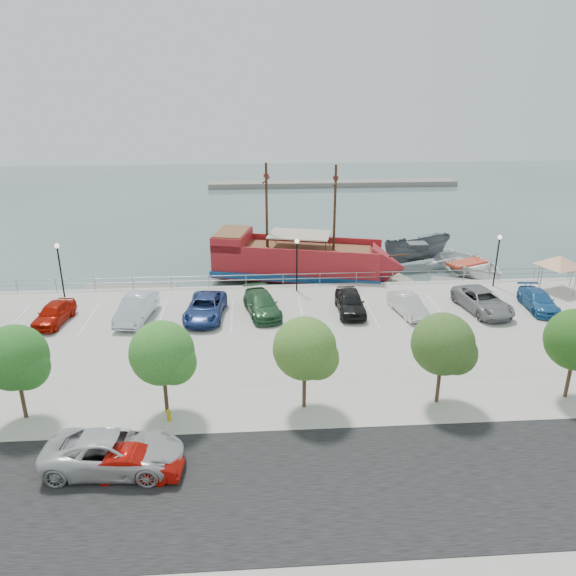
{
  "coord_description": "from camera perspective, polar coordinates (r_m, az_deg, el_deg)",
  "views": [
    {
      "loc": [
        -3.54,
        -34.76,
        16.19
      ],
      "look_at": [
        -1.0,
        2.0,
        2.0
      ],
      "focal_mm": 35.0,
      "sensor_mm": 36.0,
      "label": 1
    }
  ],
  "objects": [
    {
      "name": "ground",
      "position": [
        38.94,
        1.68,
        -5.14
      ],
      "size": [
        160.0,
        160.0,
        0.0
      ],
      "primitive_type": "plane",
      "color": "#3C4C4A"
    },
    {
      "name": "street",
      "position": [
        25.02,
        5.44,
        -19.33
      ],
      "size": [
        100.0,
        8.0,
        0.04
      ],
      "primitive_type": "cube",
      "color": "black",
      "rests_on": "land_slab"
    },
    {
      "name": "sidewalk",
      "position": [
        29.79,
        3.59,
        -11.87
      ],
      "size": [
        100.0,
        4.0,
        0.05
      ],
      "primitive_type": "cube",
      "color": "#B1A898",
      "rests_on": "land_slab"
    },
    {
      "name": "seawall_railing",
      "position": [
        45.49,
        0.75,
        0.92
      ],
      "size": [
        50.0,
        0.06,
        1.0
      ],
      "color": "gray",
      "rests_on": "land_slab"
    },
    {
      "name": "far_shore",
      "position": [
        92.32,
        4.63,
        10.51
      ],
      "size": [
        40.0,
        3.0,
        0.8
      ],
      "primitive_type": "cube",
      "color": "gray",
      "rests_on": "ground"
    },
    {
      "name": "pirate_ship",
      "position": [
        48.87,
        2.37,
        2.66
      ],
      "size": [
        17.2,
        8.41,
        10.65
      ],
      "rotation": [
        0.0,
        0.0,
        -0.25
      ],
      "color": "maroon",
      "rests_on": "ground"
    },
    {
      "name": "patrol_boat",
      "position": [
        54.39,
        12.92,
        3.54
      ],
      "size": [
        7.14,
        3.9,
        2.62
      ],
      "primitive_type": "imported",
      "rotation": [
        0.0,
        0.0,
        1.78
      ],
      "color": "#4D5458",
      "rests_on": "ground"
    },
    {
      "name": "speedboat",
      "position": [
        53.4,
        17.79,
        2.14
      ],
      "size": [
        8.13,
        9.24,
        1.59
      ],
      "primitive_type": "imported",
      "rotation": [
        0.0,
        0.0,
        0.42
      ],
      "color": "white",
      "rests_on": "ground"
    },
    {
      "name": "dock_west",
      "position": [
        48.21,
        -15.9,
        -0.39
      ],
      "size": [
        7.95,
        2.83,
        0.45
      ],
      "primitive_type": "cube",
      "rotation": [
        0.0,
        0.0,
        -0.08
      ],
      "color": "slate",
      "rests_on": "ground"
    },
    {
      "name": "dock_mid",
      "position": [
        48.18,
        8.35,
        0.2
      ],
      "size": [
        7.96,
        4.98,
        0.44
      ],
      "primitive_type": "cube",
      "rotation": [
        0.0,
        0.0,
        0.39
      ],
      "color": "gray",
      "rests_on": "ground"
    },
    {
      "name": "dock_east",
      "position": [
        50.66,
        17.81,
        0.39
      ],
      "size": [
        6.45,
        3.75,
        0.36
      ],
      "primitive_type": "cube",
      "rotation": [
        0.0,
        0.0,
        -0.34
      ],
      "color": "slate",
      "rests_on": "ground"
    },
    {
      "name": "canopy_tent",
      "position": [
        48.72,
        25.95,
        2.97
      ],
      "size": [
        5.15,
        5.15,
        3.25
      ],
      "rotation": [
        0.0,
        0.0,
        -0.42
      ],
      "color": "slate",
      "rests_on": "land_slab"
    },
    {
      "name": "street_van",
      "position": [
        26.41,
        -17.29,
        -15.6
      ],
      "size": [
        6.17,
        3.16,
        1.67
      ],
      "primitive_type": "imported",
      "rotation": [
        0.0,
        0.0,
        1.5
      ],
      "color": "#BBBBBC",
      "rests_on": "street"
    },
    {
      "name": "street_sedan",
      "position": [
        25.79,
        -15.21,
        -16.87
      ],
      "size": [
        4.02,
        1.7,
        1.29
      ],
      "primitive_type": "imported",
      "rotation": [
        0.0,
        0.0,
        1.49
      ],
      "color": "#A40C06",
      "rests_on": "street"
    },
    {
      "name": "fire_hydrant",
      "position": [
        29.03,
        -12.01,
        -12.5
      ],
      "size": [
        0.23,
        0.23,
        0.67
      ],
      "rotation": [
        0.0,
        0.0,
        -0.12
      ],
      "color": "gold",
      "rests_on": "sidewalk"
    },
    {
      "name": "lamp_post_left",
      "position": [
        45.69,
        -22.23,
        2.6
      ],
      "size": [
        0.36,
        0.36,
        4.28
      ],
      "color": "black",
      "rests_on": "land_slab"
    },
    {
      "name": "lamp_post_mid",
      "position": [
        43.48,
        0.91,
        3.32
      ],
      "size": [
        0.36,
        0.36,
        4.28
      ],
      "color": "black",
      "rests_on": "land_slab"
    },
    {
      "name": "lamp_post_right",
      "position": [
        47.54,
        20.54,
        3.51
      ],
      "size": [
        0.36,
        0.36,
        4.28
      ],
      "color": "black",
      "rests_on": "land_slab"
    },
    {
      "name": "tree_b",
      "position": [
        30.06,
        -25.78,
        -6.61
      ],
      "size": [
        3.3,
        3.2,
        5.0
      ],
      "color": "#473321",
      "rests_on": "sidewalk"
    },
    {
      "name": "tree_c",
      "position": [
        28.18,
        -12.39,
        -6.7
      ],
      "size": [
        3.3,
        3.2,
        5.0
      ],
      "color": "#473321",
      "rests_on": "sidewalk"
    },
    {
      "name": "tree_d",
      "position": [
        27.98,
        2.02,
        -6.39
      ],
      "size": [
        3.3,
        3.2,
        5.0
      ],
      "color": "#473321",
      "rests_on": "sidewalk"
    },
    {
      "name": "tree_e",
      "position": [
        29.49,
        15.74,
        -5.72
      ],
      "size": [
        3.3,
        3.2,
        5.0
      ],
      "color": "#473321",
      "rests_on": "sidewalk"
    },
    {
      "name": "parked_car_a",
      "position": [
        41.8,
        -22.7,
        -2.38
      ],
      "size": [
        2.32,
        4.47,
        1.45
      ],
      "primitive_type": "imported",
      "rotation": [
        0.0,
        0.0,
        -0.15
      ],
      "color": "#A31003",
      "rests_on": "land_slab"
    },
    {
      "name": "parked_car_b",
      "position": [
        40.51,
        -15.16,
        -1.99
      ],
      "size": [
        2.51,
        5.27,
        1.67
      ],
      "primitive_type": "imported",
      "rotation": [
        0.0,
        0.0,
        -0.15
      ],
      "color": "silver",
      "rests_on": "land_slab"
    },
    {
      "name": "parked_car_c",
      "position": [
        39.86,
        -8.4,
        -1.96
      ],
      "size": [
        3.04,
        5.64,
        1.5
      ],
      "primitive_type": "imported",
      "rotation": [
        0.0,
        0.0,
        -0.1
      ],
      "color": "navy",
      "rests_on": "land_slab"
    },
    {
      "name": "parked_car_d",
      "position": [
        40.07,
        -2.66,
        -1.65
      ],
      "size": [
        3.03,
        5.4,
        1.48
      ],
      "primitive_type": "imported",
      "rotation": [
        0.0,
        0.0,
        0.2
      ],
      "color": "#285430",
      "rests_on": "land_slab"
    },
    {
      "name": "parked_car_e",
      "position": [
        40.52,
        6.34,
        -1.4
      ],
      "size": [
        2.0,
        4.74,
        1.6
      ],
      "primitive_type": "imported",
      "rotation": [
        0.0,
        0.0,
        -0.02
      ],
      "color": "black",
      "rests_on": "land_slab"
    },
    {
      "name": "parked_car_f",
      "position": [
        40.96,
        12.07,
        -1.67
      ],
      "size": [
        2.21,
        4.39,
        1.38
      ],
      "primitive_type": "imported",
      "rotation": [
        0.0,
        0.0,
        0.19
      ],
      "color": "silver",
      "rests_on": "land_slab"
    },
    {
      "name": "parked_car_g",
      "position": [
        42.89,
        19.17,
        -1.25
      ],
      "size": [
        3.38,
        5.82,
        1.53
      ],
      "primitive_type": "imported",
      "rotation": [
        0.0,
        0.0,
        0.16
      ],
      "color": "gray",
      "rests_on": "land_slab"
    },
    {
      "name": "parked_car_h",
      "position": [
        44.75,
        24.08,
        -1.17
      ],
      "size": [
        2.15,
        4.67,
        1.32
      ],
      "primitive_type": "imported",
      "rotation": [
        0.0,
        0.0,
        -0.07
      ],
      "color": "#215A94",
      "rests_on": "land_slab"
    }
  ]
}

